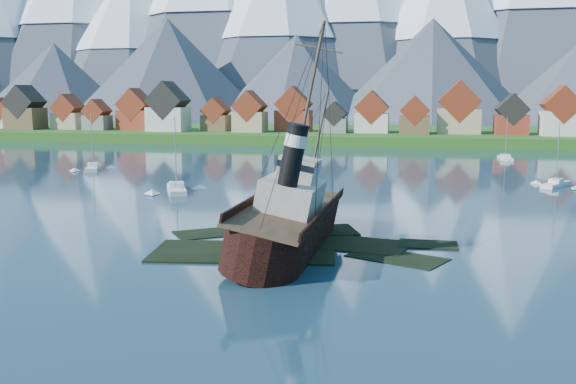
% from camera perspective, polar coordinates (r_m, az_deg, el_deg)
% --- Properties ---
extents(ground, '(1400.00, 1400.00, 0.00)m').
position_cam_1_polar(ground, '(65.20, -0.93, -5.13)').
color(ground, '#193648').
rests_on(ground, ground).
extents(shoal, '(31.71, 21.24, 1.14)m').
position_cam_1_polar(shoal, '(66.99, 0.96, -5.06)').
color(shoal, black).
rests_on(shoal, ground).
extents(shore_bank, '(600.00, 80.00, 3.20)m').
position_cam_1_polar(shore_bank, '(232.74, 8.22, 4.73)').
color(shore_bank, '#164614').
rests_on(shore_bank, ground).
extents(seawall, '(600.00, 2.50, 2.00)m').
position_cam_1_polar(seawall, '(194.92, 7.54, 4.00)').
color(seawall, '#3F3D38').
rests_on(seawall, ground).
extents(town, '(250.96, 16.69, 17.30)m').
position_cam_1_polar(town, '(219.17, -0.75, 6.93)').
color(town, maroon).
rests_on(town, ground).
extents(mountains, '(965.00, 340.00, 205.00)m').
position_cam_1_polar(mountains, '(548.26, 10.41, 16.25)').
color(mountains, '#2D333D').
rests_on(mountains, ground).
extents(tugboat_wreck, '(6.99, 30.12, 23.87)m').
position_cam_1_polar(tugboat_wreck, '(66.04, -0.12, -2.29)').
color(tugboat_wreck, black).
rests_on(tugboat_wreck, ground).
extents(sailboat_a, '(6.74, 10.52, 12.69)m').
position_cam_1_polar(sailboat_a, '(105.30, -9.88, 0.19)').
color(sailboat_a, silver).
rests_on(sailboat_a, ground).
extents(sailboat_c, '(5.91, 9.71, 12.29)m').
position_cam_1_polar(sailboat_c, '(139.92, -16.93, 2.01)').
color(sailboat_c, silver).
rests_on(sailboat_c, ground).
extents(sailboat_d, '(6.27, 8.19, 11.43)m').
position_cam_1_polar(sailboat_d, '(118.63, 22.72, 0.58)').
color(sailboat_d, silver).
rests_on(sailboat_d, ground).
extents(sailboat_e, '(2.84, 9.29, 10.64)m').
position_cam_1_polar(sailboat_e, '(163.66, 18.75, 2.82)').
color(sailboat_e, silver).
rests_on(sailboat_e, ground).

